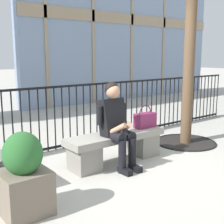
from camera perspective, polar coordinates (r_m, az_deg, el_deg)
name	(u,v)px	position (r m, az deg, el deg)	size (l,w,h in m)	color
ground_plane	(116,162)	(4.62, 0.78, -9.37)	(60.00, 60.00, 0.00)	#B2ADA3
stone_bench	(116,145)	(4.53, 0.79, -6.15)	(1.60, 0.44, 0.45)	gray
seated_person_with_phone	(116,122)	(4.27, 0.74, -1.93)	(0.52, 0.66, 1.21)	black
handbag_on_bench	(145,120)	(4.82, 6.24, -1.47)	(0.36, 0.16, 0.36)	#7A234C
plaza_railing	(77,115)	(5.33, -6.62, -0.55)	(8.58, 0.04, 1.09)	black
planter	(24,177)	(3.21, -16.22, -11.56)	(0.46, 0.46, 0.85)	#726656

